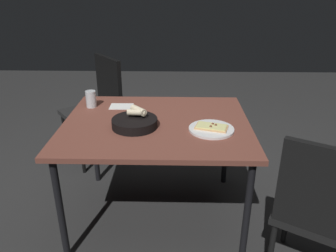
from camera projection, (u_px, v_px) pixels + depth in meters
ground at (158, 213)px, 2.35m from camera, size 8.00×8.00×0.00m
dining_table at (156, 130)px, 2.09m from camera, size 1.16×0.96×0.72m
pizza_plate at (211, 129)px, 1.94m from camera, size 0.27×0.27×0.04m
bread_basket at (135, 122)px, 1.98m from camera, size 0.28×0.28×0.11m
beer_glass at (91, 100)px, 2.29m from camera, size 0.07×0.07×0.12m
napkin at (121, 106)px, 2.31m from camera, size 0.16×0.12×0.00m
chair_near at (98, 103)px, 2.93m from camera, size 0.62×0.62×0.92m
chair_far at (324, 208)px, 1.59m from camera, size 0.60×0.60×0.90m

